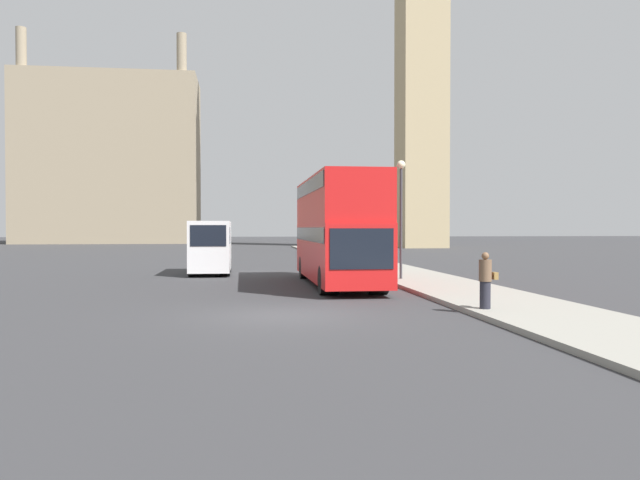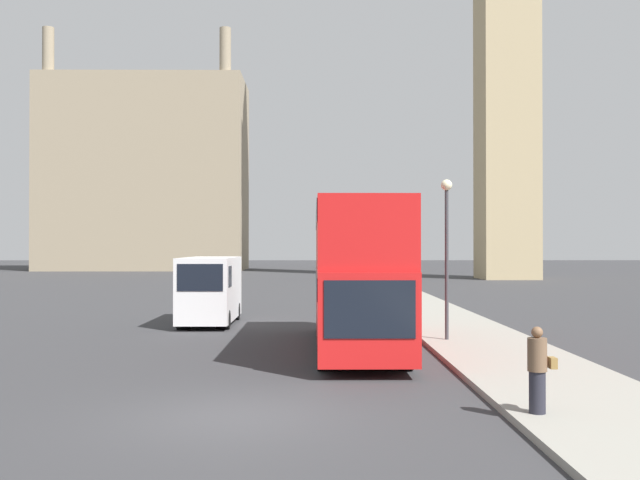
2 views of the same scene
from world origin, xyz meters
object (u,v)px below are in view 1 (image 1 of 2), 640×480
Objects in this scene: red_double_decker_bus at (338,226)px; street_lamp at (401,200)px; white_van at (211,246)px; pedestrian at (486,280)px.

street_lamp reaches higher than red_double_decker_bus.
red_double_decker_bus is at bearing -51.83° from white_van.
red_double_decker_bus is 2.02× the size of street_lamp.
white_van reaches higher than pedestrian.
street_lamp reaches higher than pedestrian.
pedestrian is at bearing -62.78° from white_van.
white_van is (-5.50, 6.99, -1.00)m from red_double_decker_bus.
pedestrian is (2.73, -8.99, -1.51)m from red_double_decker_bus.
red_double_decker_bus is 6.70× the size of pedestrian.
street_lamp is (8.49, -5.81, 2.15)m from white_van.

